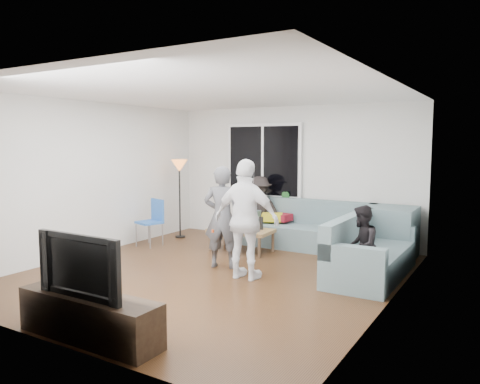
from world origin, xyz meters
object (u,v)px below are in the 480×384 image
Objects in this scene: floor_lamp at (180,199)px; player_left at (222,217)px; sofa_right_section at (372,247)px; television at (87,264)px; sofa_back_section at (308,225)px; spectator_back at (260,209)px; tv_console at (89,317)px; spectator_right at (361,246)px; side_chair at (149,223)px; coffee_table at (241,240)px; player_right at (246,220)px.

floor_lamp reaches higher than player_left.
television reaches higher than sofa_right_section.
floor_lamp is at bearing 117.97° from television.
sofa_back_section is 1.03m from spectator_back.
television is at bearing -93.42° from sofa_back_section.
television is (0.73, -4.80, 0.11)m from spectator_back.
sofa_right_section is at bearing 63.42° from tv_console.
player_left is 2.11m from spectator_right.
spectator_back is at bearing 59.15° from side_chair.
floor_lamp is (-1.68, 0.42, 0.58)m from coffee_table.
sofa_right_section is 1.82× the size of coffee_table.
player_left is at bearing -29.45° from player_right.
side_chair reaches higher than sofa_right_section.
player_left is at bearing 96.52° from tv_console.
tv_console is at bearing -93.42° from sofa_back_section.
player_right reaches higher than sofa_back_section.
floor_lamp is (-2.59, -0.43, 0.36)m from sofa_back_section.
coffee_table is at bearing -93.47° from player_left.
coffee_table is 3.96m from tv_console.
tv_console is (0.62, -3.91, 0.02)m from coffee_table.
sofa_back_section is at bearing 86.58° from television.
spectator_back reaches higher than coffee_table.
floor_lamp reaches higher than spectator_right.
spectator_right is at bearing 165.12° from player_left.
floor_lamp reaches higher than tv_console.
spectator_right is (1.48, -1.75, 0.12)m from sofa_back_section.
spectator_right reaches higher than sofa_back_section.
spectator_right is (1.47, 0.49, -0.30)m from player_right.
sofa_right_section is 1.58× the size of spectator_back.
player_right is at bearing -89.83° from sofa_back_section.
television is (0.00, 0.00, 0.53)m from tv_console.
player_right reaches higher than player_left.
player_left reaches higher than tv_console.
sofa_back_section is 2.09× the size of coffee_table.
sofa_back_section is at bearing -126.88° from player_left.
side_chair is (-4.07, -0.11, 0.01)m from sofa_right_section.
sofa_back_section is 4.79m from television.
side_chair is 2.08m from player_left.
spectator_back reaches higher than television.
spectator_right is at bearing -17.97° from floor_lamp.
television is (2.30, -4.34, -0.03)m from floor_lamp.
player_left is 0.97× the size of tv_console.
coffee_table is 2.57m from spectator_right.
spectator_back is at bearing 98.62° from tv_console.
player_left is 1.47× the size of television.
coffee_table is (-2.39, 0.38, -0.22)m from sofa_right_section.
coffee_table is 0.65× the size of player_right.
player_right is 1.33× the size of spectator_back.
floor_lamp is at bearing -115.65° from spectator_right.
spectator_right reaches higher than television.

